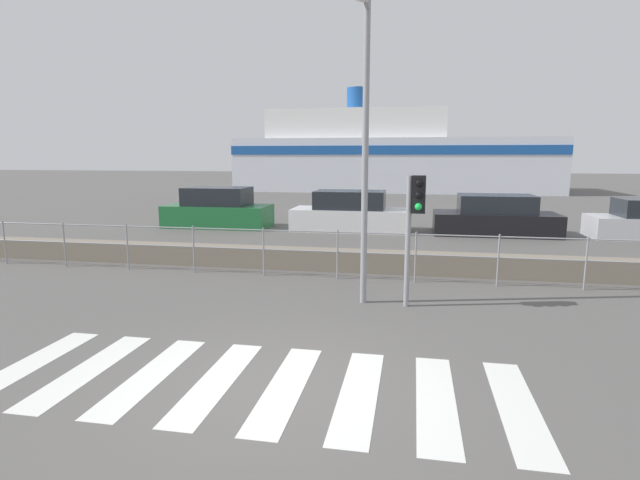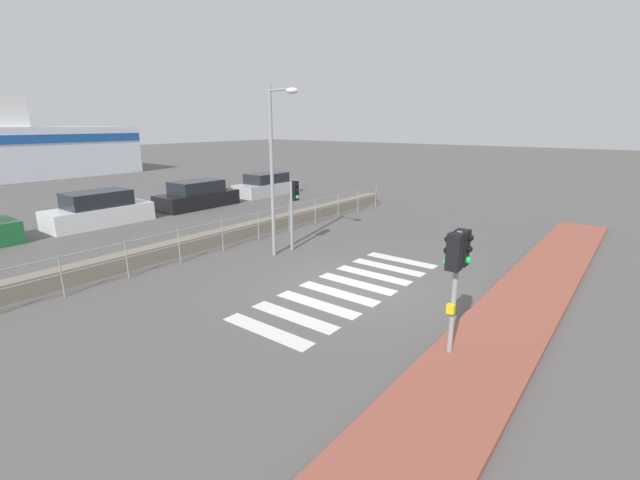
{
  "view_description": "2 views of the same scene",
  "coord_description": "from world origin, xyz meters",
  "px_view_note": "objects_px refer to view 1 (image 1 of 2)",
  "views": [
    {
      "loc": [
        1.67,
        -5.57,
        2.81
      ],
      "look_at": [
        0.25,
        2.0,
        1.5
      ],
      "focal_mm": 28.0,
      "sensor_mm": 36.0,
      "label": 1
    },
    {
      "loc": [
        -9.39,
        -6.11,
        4.38
      ],
      "look_at": [
        -0.2,
        1.0,
        1.2
      ],
      "focal_mm": 24.0,
      "sensor_mm": 36.0,
      "label": 2
    }
  ],
  "objects_px": {
    "parked_car_black": "(495,218)",
    "ferry_boat": "(386,157)",
    "traffic_light_far": "(415,211)",
    "parked_car_green": "(218,210)",
    "streetlamp": "(364,118)",
    "parked_car_white": "(350,214)"
  },
  "relations": [
    {
      "from": "ferry_boat",
      "to": "parked_car_black",
      "type": "distance_m",
      "value": 23.31
    },
    {
      "from": "ferry_boat",
      "to": "parked_car_black",
      "type": "xyz_separation_m",
      "value": [
        5.18,
        -22.63,
        -2.1
      ]
    },
    {
      "from": "parked_car_green",
      "to": "parked_car_black",
      "type": "xyz_separation_m",
      "value": [
        10.53,
        0.0,
        -0.06
      ]
    },
    {
      "from": "parked_car_white",
      "to": "traffic_light_far",
      "type": "bearing_deg",
      "value": -75.8
    },
    {
      "from": "ferry_boat",
      "to": "parked_car_green",
      "type": "distance_m",
      "value": 23.35
    },
    {
      "from": "streetlamp",
      "to": "parked_car_black",
      "type": "height_order",
      "value": "streetlamp"
    },
    {
      "from": "parked_car_white",
      "to": "parked_car_black",
      "type": "relative_size",
      "value": 1.0
    },
    {
      "from": "traffic_light_far",
      "to": "parked_car_black",
      "type": "distance_m",
      "value": 9.91
    },
    {
      "from": "parked_car_black",
      "to": "streetlamp",
      "type": "bearing_deg",
      "value": -111.75
    },
    {
      "from": "streetlamp",
      "to": "parked_car_white",
      "type": "relative_size",
      "value": 1.27
    },
    {
      "from": "parked_car_black",
      "to": "ferry_boat",
      "type": "bearing_deg",
      "value": 102.89
    },
    {
      "from": "traffic_light_far",
      "to": "parked_car_green",
      "type": "xyz_separation_m",
      "value": [
        -7.66,
        9.41,
        -1.13
      ]
    },
    {
      "from": "ferry_boat",
      "to": "parked_car_black",
      "type": "bearing_deg",
      "value": -77.11
    },
    {
      "from": "streetlamp",
      "to": "parked_car_black",
      "type": "bearing_deg",
      "value": 68.25
    },
    {
      "from": "ferry_boat",
      "to": "parked_car_white",
      "type": "xyz_separation_m",
      "value": [
        -0.08,
        -22.63,
        -2.07
      ]
    },
    {
      "from": "parked_car_white",
      "to": "parked_car_green",
      "type": "bearing_deg",
      "value": -180.0
    },
    {
      "from": "traffic_light_far",
      "to": "parked_car_black",
      "type": "relative_size",
      "value": 0.57
    },
    {
      "from": "parked_car_green",
      "to": "traffic_light_far",
      "type": "bearing_deg",
      "value": -50.87
    },
    {
      "from": "ferry_boat",
      "to": "parked_car_green",
      "type": "height_order",
      "value": "ferry_boat"
    },
    {
      "from": "streetlamp",
      "to": "parked_car_black",
      "type": "relative_size",
      "value": 1.28
    },
    {
      "from": "streetlamp",
      "to": "parked_car_black",
      "type": "xyz_separation_m",
      "value": [
        3.81,
        9.55,
        -2.86
      ]
    },
    {
      "from": "streetlamp",
      "to": "ferry_boat",
      "type": "distance_m",
      "value": 32.22
    }
  ]
}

